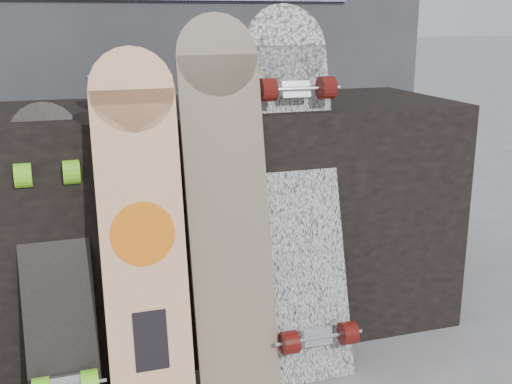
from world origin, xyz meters
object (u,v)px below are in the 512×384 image
object	(u,v)px
longboard_cascadia	(299,185)
skateboard_dark	(55,258)
vendor_table	(224,218)
longboard_geisha	(142,228)
longboard_celtic	(227,196)

from	to	relation	value
longboard_cascadia	skateboard_dark	bearing A→B (deg)	-179.23
vendor_table	longboard_geisha	distance (m)	0.57
longboard_geisha	longboard_cascadia	bearing A→B (deg)	13.32
longboard_celtic	skateboard_dark	size ratio (longest dim) A/B	1.29
vendor_table	longboard_celtic	xyz separation A→B (m)	(-0.09, -0.36, 0.18)
vendor_table	skateboard_dark	size ratio (longest dim) A/B	1.87
vendor_table	longboard_celtic	size ratio (longest dim) A/B	1.46
longboard_celtic	longboard_cascadia	xyz separation A→B (m)	(0.24, 0.05, 0.00)
vendor_table	longboard_cascadia	distance (m)	0.40
longboard_geisha	vendor_table	bearing A→B (deg)	51.54
longboard_geisha	skateboard_dark	bearing A→B (deg)	154.69
vendor_table	skateboard_dark	distance (m)	0.66
vendor_table	skateboard_dark	xyz separation A→B (m)	(-0.57, -0.32, 0.04)
longboard_geisha	longboard_cascadia	size ratio (longest dim) A/B	0.90
longboard_cascadia	skateboard_dark	world-z (taller)	longboard_cascadia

